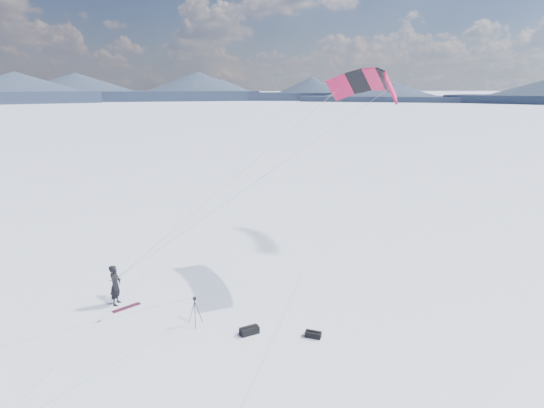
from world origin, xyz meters
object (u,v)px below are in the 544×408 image
object	(u,v)px
tripod	(195,307)
snowboard	(126,308)
gear_bag_a	(249,330)
gear_bag_b	(313,334)
snowkiter	(117,304)

from	to	relation	value
tripod	snowboard	bearing A→B (deg)	118.36
gear_bag_a	gear_bag_b	xyz separation A→B (m)	(2.42, -1.03, -0.03)
snowkiter	gear_bag_a	size ratio (longest dim) A/B	2.32
tripod	gear_bag_a	distance (m)	2.56
snowboard	tripod	size ratio (longest dim) A/B	1.04
snowkiter	gear_bag_a	distance (m)	6.89
snowboard	tripod	xyz separation A→B (m)	(2.84, -2.47, 0.81)
snowboard	gear_bag_a	distance (m)	6.23
snowboard	gear_bag_b	world-z (taller)	gear_bag_b
snowkiter	gear_bag_a	xyz separation A→B (m)	(5.28, -4.43, 0.16)
gear_bag_b	snowboard	bearing A→B (deg)	-178.23
snowkiter	tripod	size ratio (longest dim) A/B	1.52
tripod	gear_bag_a	bearing A→B (deg)	-55.91
tripod	gear_bag_b	xyz separation A→B (m)	(4.44, -2.45, -0.69)
snowkiter	tripod	xyz separation A→B (m)	(3.26, -3.00, 0.82)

